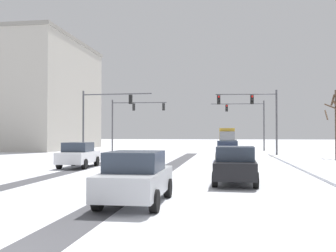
{
  "coord_description": "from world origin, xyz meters",
  "views": [
    {
      "loc": [
        4.48,
        -5.98,
        2.15
      ],
      "look_at": [
        0.0,
        24.07,
        2.8
      ],
      "focal_mm": 40.58,
      "sensor_mm": 36.0,
      "label": 1
    }
  ],
  "objects_px": {
    "car_white_third": "(79,155)",
    "car_black_fourth": "(235,165)",
    "box_truck_delivery": "(227,138)",
    "traffic_signal_near_left": "(102,111)",
    "car_yellow_cab_lead": "(228,148)",
    "traffic_signal_far_right": "(249,116)",
    "traffic_signal_far_left": "(131,114)",
    "car_blue_second": "(227,151)",
    "car_silver_fifth": "(136,177)",
    "traffic_signal_near_right": "(255,109)",
    "office_building_far_left_block": "(9,96)"
  },
  "relations": [
    {
      "from": "car_white_third",
      "to": "car_black_fourth",
      "type": "height_order",
      "value": "same"
    },
    {
      "from": "box_truck_delivery",
      "to": "traffic_signal_near_left",
      "type": "bearing_deg",
      "value": -120.79
    },
    {
      "from": "traffic_signal_near_left",
      "to": "car_yellow_cab_lead",
      "type": "distance_m",
      "value": 12.91
    },
    {
      "from": "traffic_signal_far_right",
      "to": "car_yellow_cab_lead",
      "type": "relative_size",
      "value": 1.67
    },
    {
      "from": "traffic_signal_far_left",
      "to": "traffic_signal_far_right",
      "type": "relative_size",
      "value": 1.01
    },
    {
      "from": "traffic_signal_near_left",
      "to": "traffic_signal_far_right",
      "type": "distance_m",
      "value": 20.58
    },
    {
      "from": "traffic_signal_far_left",
      "to": "car_blue_second",
      "type": "height_order",
      "value": "traffic_signal_far_left"
    },
    {
      "from": "car_yellow_cab_lead",
      "to": "traffic_signal_far_right",
      "type": "bearing_deg",
      "value": 78.91
    },
    {
      "from": "car_silver_fifth",
      "to": "traffic_signal_near_left",
      "type": "bearing_deg",
      "value": 110.54
    },
    {
      "from": "car_blue_second",
      "to": "car_silver_fifth",
      "type": "height_order",
      "value": "same"
    },
    {
      "from": "car_yellow_cab_lead",
      "to": "car_blue_second",
      "type": "distance_m",
      "value": 5.8
    },
    {
      "from": "car_blue_second",
      "to": "box_truck_delivery",
      "type": "bearing_deg",
      "value": 89.65
    },
    {
      "from": "car_yellow_cab_lead",
      "to": "car_silver_fifth",
      "type": "relative_size",
      "value": 1.01
    },
    {
      "from": "traffic_signal_far_right",
      "to": "car_blue_second",
      "type": "distance_m",
      "value": 20.47
    },
    {
      "from": "traffic_signal_near_left",
      "to": "car_white_third",
      "type": "height_order",
      "value": "traffic_signal_near_left"
    },
    {
      "from": "car_white_third",
      "to": "car_silver_fifth",
      "type": "relative_size",
      "value": 1.02
    },
    {
      "from": "traffic_signal_near_right",
      "to": "car_white_third",
      "type": "relative_size",
      "value": 1.56
    },
    {
      "from": "traffic_signal_near_left",
      "to": "office_building_far_left_block",
      "type": "bearing_deg",
      "value": 141.88
    },
    {
      "from": "car_blue_second",
      "to": "car_silver_fifth",
      "type": "distance_m",
      "value": 19.07
    },
    {
      "from": "car_silver_fifth",
      "to": "car_black_fourth",
      "type": "bearing_deg",
      "value": 58.55
    },
    {
      "from": "traffic_signal_near_left",
      "to": "traffic_signal_near_right",
      "type": "bearing_deg",
      "value": 7.19
    },
    {
      "from": "traffic_signal_near_left",
      "to": "traffic_signal_far_left",
      "type": "bearing_deg",
      "value": 87.67
    },
    {
      "from": "traffic_signal_far_left",
      "to": "car_black_fourth",
      "type": "bearing_deg",
      "value": -67.97
    },
    {
      "from": "traffic_signal_far_left",
      "to": "car_white_third",
      "type": "distance_m",
      "value": 23.53
    },
    {
      "from": "traffic_signal_near_right",
      "to": "traffic_signal_far_right",
      "type": "distance_m",
      "value": 12.05
    },
    {
      "from": "traffic_signal_near_left",
      "to": "car_black_fourth",
      "type": "relative_size",
      "value": 1.71
    },
    {
      "from": "car_yellow_cab_lead",
      "to": "office_building_far_left_block",
      "type": "relative_size",
      "value": 0.19
    },
    {
      "from": "traffic_signal_far_right",
      "to": "box_truck_delivery",
      "type": "distance_m",
      "value": 7.91
    },
    {
      "from": "car_white_third",
      "to": "traffic_signal_near_right",
      "type": "bearing_deg",
      "value": 50.25
    },
    {
      "from": "traffic_signal_far_left",
      "to": "car_blue_second",
      "type": "xyz_separation_m",
      "value": [
        11.81,
        -16.16,
        -3.87
      ]
    },
    {
      "from": "car_yellow_cab_lead",
      "to": "car_white_third",
      "type": "height_order",
      "value": "same"
    },
    {
      "from": "traffic_signal_far_left",
      "to": "car_white_third",
      "type": "relative_size",
      "value": 1.67
    },
    {
      "from": "traffic_signal_far_left",
      "to": "office_building_far_left_block",
      "type": "xyz_separation_m",
      "value": [
        -19.76,
        4.99,
        3.09
      ]
    },
    {
      "from": "car_yellow_cab_lead",
      "to": "car_silver_fifth",
      "type": "bearing_deg",
      "value": -97.11
    },
    {
      "from": "traffic_signal_near_right",
      "to": "box_truck_delivery",
      "type": "relative_size",
      "value": 0.88
    },
    {
      "from": "traffic_signal_near_right",
      "to": "car_yellow_cab_lead",
      "type": "distance_m",
      "value": 5.09
    },
    {
      "from": "car_white_third",
      "to": "office_building_far_left_block",
      "type": "height_order",
      "value": "office_building_far_left_block"
    },
    {
      "from": "traffic_signal_far_left",
      "to": "box_truck_delivery",
      "type": "distance_m",
      "value": 16.28
    },
    {
      "from": "car_blue_second",
      "to": "box_truck_delivery",
      "type": "xyz_separation_m",
      "value": [
        0.16,
        26.77,
        0.82
      ]
    },
    {
      "from": "traffic_signal_far_left",
      "to": "office_building_far_left_block",
      "type": "bearing_deg",
      "value": 165.81
    },
    {
      "from": "car_black_fourth",
      "to": "box_truck_delivery",
      "type": "relative_size",
      "value": 0.56
    },
    {
      "from": "traffic_signal_near_left",
      "to": "box_truck_delivery",
      "type": "xyz_separation_m",
      "value": [
        12.38,
        20.78,
        -2.86
      ]
    },
    {
      "from": "traffic_signal_far_right",
      "to": "office_building_far_left_block",
      "type": "bearing_deg",
      "value": 177.95
    },
    {
      "from": "car_white_third",
      "to": "car_silver_fifth",
      "type": "bearing_deg",
      "value": -60.99
    },
    {
      "from": "office_building_far_left_block",
      "to": "traffic_signal_far_right",
      "type": "bearing_deg",
      "value": -2.05
    },
    {
      "from": "car_black_fourth",
      "to": "car_silver_fifth",
      "type": "xyz_separation_m",
      "value": [
        -3.18,
        -5.19,
        0.0
      ]
    },
    {
      "from": "car_blue_second",
      "to": "traffic_signal_near_right",
      "type": "bearing_deg",
      "value": 70.46
    },
    {
      "from": "car_black_fourth",
      "to": "car_silver_fifth",
      "type": "relative_size",
      "value": 1.01
    },
    {
      "from": "traffic_signal_near_left",
      "to": "car_yellow_cab_lead",
      "type": "relative_size",
      "value": 1.72
    },
    {
      "from": "traffic_signal_far_right",
      "to": "car_blue_second",
      "type": "height_order",
      "value": "traffic_signal_far_right"
    }
  ]
}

